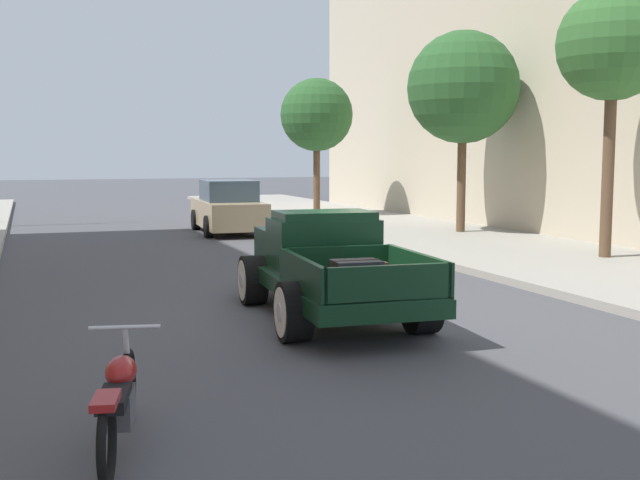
{
  "coord_description": "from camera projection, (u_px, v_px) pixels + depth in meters",
  "views": [
    {
      "loc": [
        -3.87,
        -11.07,
        2.43
      ],
      "look_at": [
        0.74,
        1.13,
        1.0
      ],
      "focal_mm": 43.7,
      "sensor_mm": 36.0,
      "label": 1
    }
  ],
  "objects": [
    {
      "name": "street_tree_second",
      "position": [
        463.0,
        88.0,
        22.78
      ],
      "size": [
        3.28,
        3.28,
        5.89
      ],
      "color": "brown",
      "rests_on": "sidewalk_right"
    },
    {
      "name": "street_tree_nearest",
      "position": [
        613.0,
        46.0,
        16.96
      ],
      "size": [
        2.46,
        2.46,
        5.91
      ],
      "color": "brown",
      "rests_on": "sidewalk_right"
    },
    {
      "name": "car_background_tan",
      "position": [
        228.0,
        208.0,
        24.27
      ],
      "size": [
        2.05,
        4.39,
        1.65
      ],
      "color": "tan",
      "rests_on": "ground"
    },
    {
      "name": "motorcycle_parked",
      "position": [
        119.0,
        398.0,
        6.38
      ],
      "size": [
        0.73,
        2.08,
        0.93
      ],
      "color": "black",
      "rests_on": "ground"
    },
    {
      "name": "ground_plane",
      "position": [
        301.0,
        314.0,
        11.91
      ],
      "size": [
        140.0,
        140.0,
        0.0
      ],
      "primitive_type": "plane",
      "color": "#47474C"
    },
    {
      "name": "street_tree_third",
      "position": [
        317.0,
        115.0,
        29.67
      ],
      "size": [
        2.78,
        2.78,
        5.19
      ],
      "color": "brown",
      "rests_on": "sidewalk_right"
    },
    {
      "name": "hotrod_truck_dark_green",
      "position": [
        325.0,
        265.0,
        11.84
      ],
      "size": [
        2.43,
        5.03,
        1.58
      ],
      "color": "black",
      "rests_on": "ground"
    }
  ]
}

